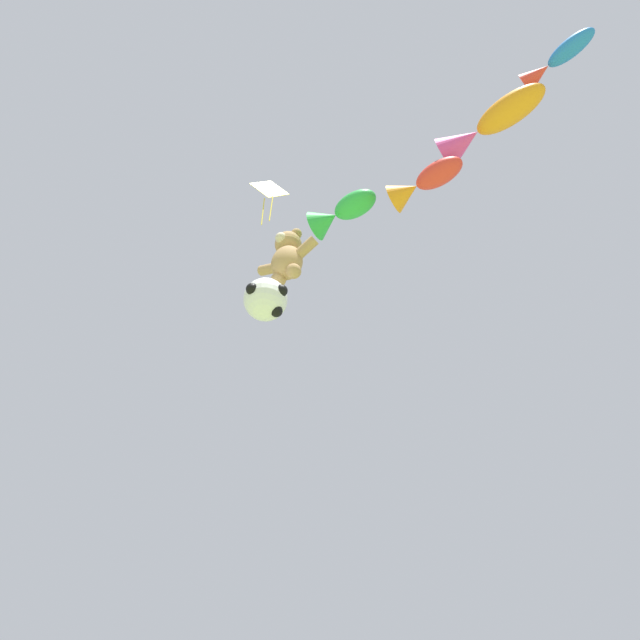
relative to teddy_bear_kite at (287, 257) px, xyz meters
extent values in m
ellipsoid|color=tan|center=(0.00, 0.01, -0.24)|extent=(0.85, 0.73, 1.04)
sphere|color=tan|center=(0.00, 0.01, 0.53)|extent=(0.71, 0.71, 0.71)
sphere|color=beige|center=(0.00, -0.30, 0.48)|extent=(0.30, 0.30, 0.30)
sphere|color=tan|center=(-0.26, 0.01, 0.81)|extent=(0.29, 0.29, 0.29)
cylinder|color=tan|center=(-0.62, 0.01, -0.06)|extent=(0.62, 0.28, 0.48)
sphere|color=tan|center=(-0.23, 0.01, -0.74)|extent=(0.39, 0.39, 0.39)
sphere|color=tan|center=(0.26, 0.01, 0.81)|extent=(0.29, 0.29, 0.29)
cylinder|color=tan|center=(0.62, 0.01, -0.06)|extent=(0.62, 0.28, 0.48)
sphere|color=tan|center=(0.23, 0.01, -0.74)|extent=(0.39, 0.39, 0.39)
sphere|color=white|center=(-0.34, -0.26, -1.63)|extent=(1.03, 1.03, 1.03)
sphere|color=black|center=(0.13, -0.26, -1.63)|extent=(0.29, 0.29, 0.29)
sphere|color=black|center=(-0.45, 0.06, -1.29)|extent=(0.29, 0.29, 0.29)
sphere|color=black|center=(-0.34, -0.72, -1.70)|extent=(0.29, 0.29, 0.29)
sphere|color=black|center=(-0.12, -0.09, -2.01)|extent=(0.29, 0.29, 0.29)
ellipsoid|color=green|center=(2.02, 0.14, 0.79)|extent=(1.17, 0.71, 0.56)
cone|color=green|center=(1.13, 0.10, 0.79)|extent=(0.67, 0.85, 0.83)
sphere|color=black|center=(2.38, 0.15, 0.94)|extent=(0.15, 0.15, 0.15)
ellipsoid|color=red|center=(4.18, 0.28, 0.31)|extent=(1.14, 0.60, 0.50)
cone|color=orange|center=(3.30, 0.27, 0.31)|extent=(0.63, 0.74, 0.74)
sphere|color=black|center=(4.54, 0.28, 0.44)|extent=(0.13, 0.13, 0.13)
ellipsoid|color=orange|center=(6.08, 0.14, 0.93)|extent=(1.63, 0.80, 0.58)
cone|color=#E53F9E|center=(4.86, 0.23, 0.93)|extent=(0.93, 0.91, 0.85)
sphere|color=black|center=(6.58, 0.10, 1.08)|extent=(0.15, 0.15, 0.15)
ellipsoid|color=blue|center=(7.62, -0.18, 1.32)|extent=(1.07, 0.57, 0.35)
cone|color=red|center=(6.84, -0.05, 1.32)|extent=(0.63, 0.59, 0.51)
sphere|color=black|center=(7.94, -0.23, 1.41)|extent=(0.09, 0.09, 0.09)
cube|color=yellow|center=(-0.98, 0.01, 4.32)|extent=(0.84, 1.07, 1.33)
cylinder|color=yellow|center=(-1.15, 0.02, 3.18)|extent=(0.03, 0.07, 1.42)
cylinder|color=yellow|center=(-0.81, 0.02, 3.12)|extent=(0.03, 0.05, 1.55)
camera|label=1|loc=(5.21, -5.97, -10.18)|focal=28.00mm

